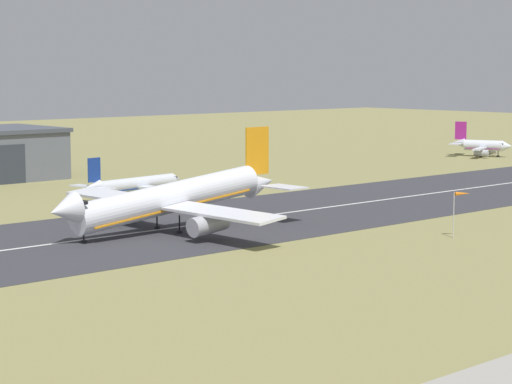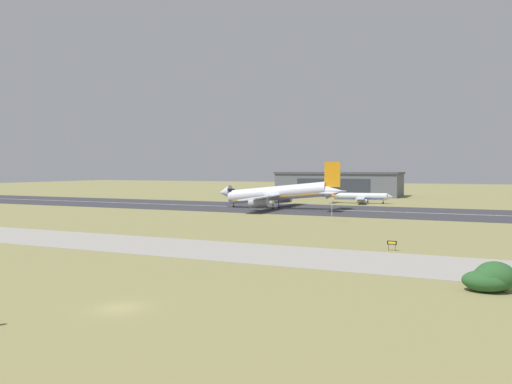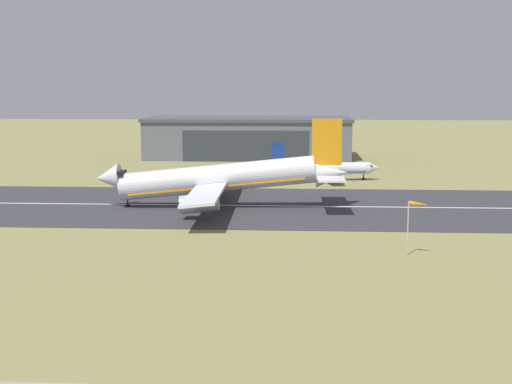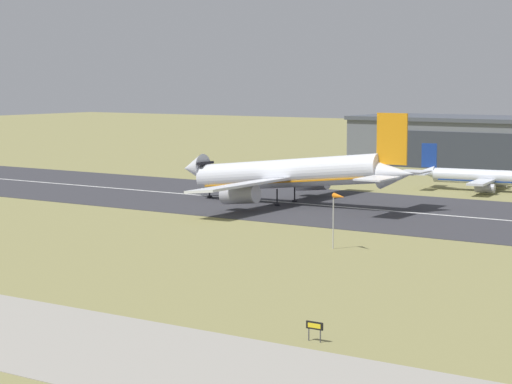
{
  "view_description": "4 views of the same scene",
  "coord_description": "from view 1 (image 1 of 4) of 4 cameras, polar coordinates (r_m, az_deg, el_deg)",
  "views": [
    {
      "loc": [
        -119.8,
        -5.96,
        24.57
      ],
      "look_at": [
        -26.52,
        97.08,
        7.44
      ],
      "focal_mm": 70.0,
      "sensor_mm": 36.0,
      "label": 1
    },
    {
      "loc": [
        30.15,
        -37.12,
        13.03
      ],
      "look_at": [
        -23.61,
        85.85,
        6.78
      ],
      "focal_mm": 35.0,
      "sensor_mm": 36.0,
      "label": 2
    },
    {
      "loc": [
        -14.87,
        -4.95,
        20.76
      ],
      "look_at": [
        -20.63,
        89.48,
        6.51
      ],
      "focal_mm": 50.0,
      "sensor_mm": 36.0,
      "label": 3
    },
    {
      "loc": [
        57.13,
        -21.66,
        20.4
      ],
      "look_at": [
        -11.48,
        79.8,
        6.42
      ],
      "focal_mm": 70.0,
      "sensor_mm": 36.0,
      "label": 4
    }
  ],
  "objects": [
    {
      "name": "airplane_parked_west",
      "position": [
        289.8,
        12.8,
        2.59
      ],
      "size": [
        20.1,
        18.16,
        9.77
      ],
      "color": "silver",
      "rests_on": "ground_plane"
    },
    {
      "name": "airplane_landing",
      "position": [
        152.37,
        -4.9,
        -0.41
      ],
      "size": [
        43.4,
        47.01,
        15.2
      ],
      "color": "silver",
      "rests_on": "ground_plane"
    },
    {
      "name": "airplane_parked_centre",
      "position": [
        192.92,
        -6.89,
        0.42
      ],
      "size": [
        25.0,
        20.84,
        8.44
      ],
      "color": "silver",
      "rests_on": "ground_plane"
    },
    {
      "name": "runway_centreline",
      "position": [
        172.97,
        2.22,
        -1.12
      ],
      "size": [
        447.87,
        0.7,
        0.01
      ],
      "primitive_type": "cube",
      "color": "silver",
      "rests_on": "runway_strip"
    },
    {
      "name": "runway_strip",
      "position": [
        172.98,
        2.22,
        -1.14
      ],
      "size": [
        497.63,
        41.72,
        0.06
      ],
      "primitive_type": "cube",
      "color": "#333338",
      "rests_on": "ground_plane"
    },
    {
      "name": "windsock_pole",
      "position": [
        148.81,
        11.66,
        -0.25
      ],
      "size": [
        2.42,
        1.68,
        6.82
      ],
      "color": "#B7B7BC",
      "rests_on": "ground_plane"
    }
  ]
}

